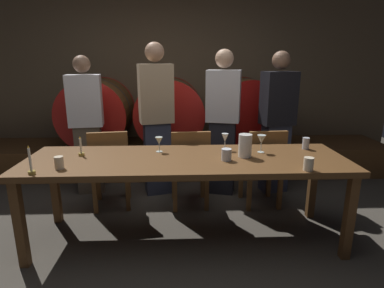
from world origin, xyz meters
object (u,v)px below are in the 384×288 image
(wine_barrel_center, at_px, (170,112))
(wine_glass_left, at_px, (159,141))
(guest_center_left, at_px, (156,119))
(wine_glass_center, at_px, (225,138))
(guest_center_right, at_px, (223,122))
(chair_left, at_px, (110,166))
(cup_center_right, at_px, (309,164))
(cup_center_left, at_px, (226,155))
(pitcher, at_px, (245,146))
(cup_far_left, at_px, (59,163))
(chair_center, at_px, (190,165))
(wine_glass_right, at_px, (261,140))
(dining_table, at_px, (187,165))
(candle_right, at_px, (81,151))
(wine_barrel_left, at_px, (97,112))
(guest_far_right, at_px, (277,122))
(cup_far_right, at_px, (306,143))
(candle_left, at_px, (31,166))
(guest_far_left, at_px, (87,125))
(chair_right, at_px, (263,164))
(wine_barrel_right, at_px, (245,112))

(wine_barrel_center, xyz_separation_m, wine_glass_left, (-0.06, -1.63, -0.01))
(guest_center_left, bearing_deg, wine_glass_center, 116.43)
(guest_center_left, xyz_separation_m, guest_center_right, (0.78, -0.02, -0.04))
(chair_left, bearing_deg, guest_center_right, -170.22)
(wine_barrel_center, relative_size, cup_center_right, 9.06)
(guest_center_right, height_order, cup_center_left, guest_center_right)
(pitcher, relative_size, cup_center_left, 1.99)
(cup_far_left, bearing_deg, chair_center, 39.90)
(wine_glass_right, bearing_deg, wine_glass_center, 161.91)
(dining_table, distance_m, wine_glass_left, 0.35)
(candle_right, relative_size, cup_center_left, 1.79)
(cup_far_left, relative_size, cup_center_right, 0.95)
(wine_barrel_left, distance_m, wine_barrel_center, 1.01)
(guest_far_right, xyz_separation_m, cup_far_right, (0.02, -0.83, -0.04))
(wine_glass_center, height_order, wine_glass_right, wine_glass_right)
(cup_center_left, bearing_deg, chair_center, 111.62)
(dining_table, distance_m, candle_left, 1.21)
(guest_center_left, relative_size, wine_glass_center, 11.52)
(wine_barrel_center, relative_size, wine_glass_center, 6.03)
(cup_center_left, bearing_deg, wine_glass_left, 154.30)
(guest_center_left, relative_size, guest_far_right, 1.06)
(wine_barrel_center, height_order, guest_center_left, guest_center_left)
(guest_far_left, height_order, wine_glass_left, guest_far_left)
(wine_glass_left, distance_m, cup_far_left, 0.86)
(candle_left, relative_size, wine_glass_center, 1.45)
(guest_center_left, bearing_deg, wine_barrel_left, -55.08)
(chair_right, height_order, guest_far_left, guest_far_left)
(guest_center_left, bearing_deg, wine_barrel_right, -161.39)
(guest_far_right, height_order, cup_center_left, guest_far_right)
(candle_right, relative_size, pitcher, 0.90)
(chair_right, bearing_deg, pitcher, 56.74)
(guest_far_left, xyz_separation_m, guest_center_left, (0.83, -0.07, 0.08))
(guest_far_left, height_order, guest_center_left, guest_center_left)
(dining_table, bearing_deg, cup_center_right, -21.30)
(wine_barrel_left, xyz_separation_m, pitcher, (1.71, -1.81, -0.01))
(wine_barrel_center, distance_m, candle_left, 2.38)
(wine_barrel_left, height_order, wine_glass_center, wine_barrel_left)
(wine_barrel_center, distance_m, chair_left, 1.38)
(wine_barrel_left, bearing_deg, chair_left, -71.31)
(wine_barrel_center, xyz_separation_m, wine_glass_right, (0.87, -1.68, 0.01))
(guest_far_right, bearing_deg, cup_far_right, 80.40)
(candle_right, height_order, cup_far_left, candle_right)
(chair_center, distance_m, guest_far_left, 1.35)
(chair_center, bearing_deg, chair_right, 176.48)
(guest_far_right, bearing_deg, wine_barrel_left, -29.53)
(cup_far_left, distance_m, cup_center_right, 1.90)
(chair_center, xyz_separation_m, cup_far_left, (-1.04, -0.87, 0.33))
(wine_glass_center, bearing_deg, guest_far_left, 149.90)
(chair_center, height_order, wine_glass_center, wine_glass_center)
(candle_left, bearing_deg, wine_glass_right, 15.21)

